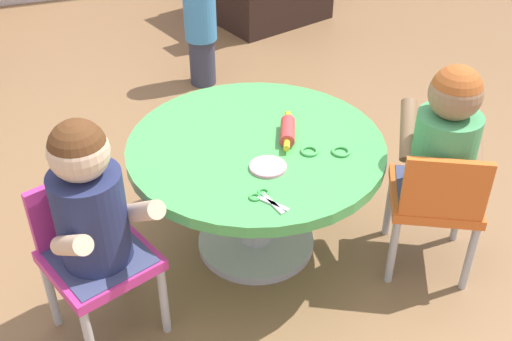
# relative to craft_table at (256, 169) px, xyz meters

# --- Properties ---
(ground_plane) EXTENTS (10.00, 10.00, 0.00)m
(ground_plane) POSITION_rel_craft_table_xyz_m (0.00, 0.00, -0.35)
(ground_plane) COLOR olive
(craft_table) EXTENTS (0.89, 0.89, 0.46)m
(craft_table) POSITION_rel_craft_table_xyz_m (0.00, 0.00, 0.00)
(craft_table) COLOR silver
(craft_table) RESTS_ON ground
(child_chair_left) EXTENTS (0.39, 0.39, 0.54)m
(child_chair_left) POSITION_rel_craft_table_xyz_m (-0.59, -0.19, -0.05)
(child_chair_left) COLOR #B7B7BC
(child_chair_left) RESTS_ON ground
(seated_child_left) EXTENTS (0.37, 0.42, 0.51)m
(seated_child_left) POSITION_rel_craft_table_xyz_m (-0.58, -0.23, 0.18)
(seated_child_left) COLOR #3F4772
(seated_child_left) RESTS_ON ground
(child_chair_right) EXTENTS (0.40, 0.40, 0.54)m
(child_chair_right) POSITION_rel_craft_table_xyz_m (0.54, -0.31, -0.05)
(child_chair_right) COLOR #B7B7BC
(child_chair_right) RESTS_ON ground
(seated_child_right) EXTENTS (0.39, 0.43, 0.51)m
(seated_child_right) POSITION_rel_craft_table_xyz_m (0.56, -0.28, 0.18)
(seated_child_right) COLOR #3F4772
(seated_child_right) RESTS_ON ground
(toddler_standing) EXTENTS (0.17, 0.17, 0.67)m
(toddler_standing) POSITION_rel_craft_table_xyz_m (0.16, 1.35, 0.01)
(toddler_standing) COLOR #33384C
(toddler_standing) RESTS_ON ground
(rolling_pin) EXTENTS (0.11, 0.22, 0.05)m
(rolling_pin) POSITION_rel_craft_table_xyz_m (0.12, 0.00, 0.13)
(rolling_pin) COLOR #D83F3F
(rolling_pin) RESTS_ON craft_table
(craft_scissors) EXTENTS (0.10, 0.14, 0.01)m
(craft_scissors) POSITION_rel_craft_table_xyz_m (-0.08, -0.30, 0.11)
(craft_scissors) COLOR silver
(craft_scissors) RESTS_ON craft_table
(playdough_blob_0) EXTENTS (0.12, 0.12, 0.01)m
(playdough_blob_0) POSITION_rel_craft_table_xyz_m (-0.01, -0.15, 0.11)
(playdough_blob_0) COLOR pink
(playdough_blob_0) RESTS_ON craft_table
(cookie_cutter_0) EXTENTS (0.06, 0.06, 0.01)m
(cookie_cutter_0) POSITION_rel_craft_table_xyz_m (0.15, -0.11, 0.11)
(cookie_cutter_0) COLOR #4CB259
(cookie_cutter_0) RESTS_ON craft_table
(cookie_cutter_1) EXTENTS (0.06, 0.06, 0.01)m
(cookie_cutter_1) POSITION_rel_craft_table_xyz_m (0.25, -0.15, 0.11)
(cookie_cutter_1) COLOR #4CB259
(cookie_cutter_1) RESTS_ON craft_table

